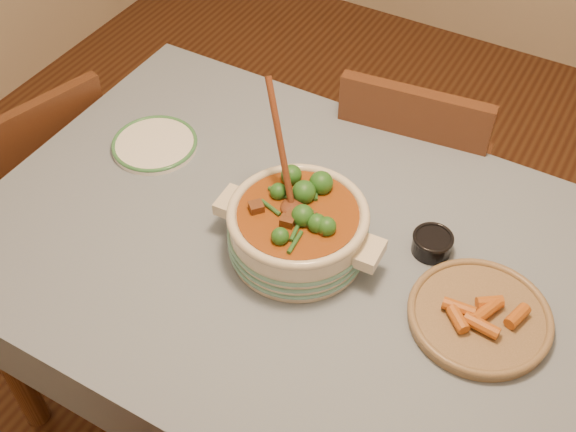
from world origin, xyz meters
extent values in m
plane|color=#402012|center=(0.00, 0.00, 0.00)|extent=(4.50, 4.50, 0.00)
cube|color=brown|center=(0.00, 0.00, 0.72)|extent=(1.60, 1.00, 0.05)
cube|color=slate|center=(0.00, 0.00, 0.75)|extent=(1.68, 1.08, 0.01)
cylinder|color=brown|center=(-0.73, -0.43, 0.35)|extent=(0.07, 0.07, 0.70)
cylinder|color=brown|center=(-0.73, 0.43, 0.35)|extent=(0.07, 0.07, 0.70)
cylinder|color=beige|center=(-0.05, -0.01, 0.82)|extent=(0.33, 0.33, 0.12)
torus|color=beige|center=(-0.05, -0.01, 0.88)|extent=(0.32, 0.32, 0.02)
cube|color=beige|center=(0.12, 0.00, 0.84)|extent=(0.05, 0.09, 0.03)
cube|color=beige|center=(-0.23, -0.02, 0.84)|extent=(0.05, 0.09, 0.03)
cylinder|color=#974216|center=(-0.05, -0.01, 0.87)|extent=(0.28, 0.28, 0.02)
cylinder|color=white|center=(-0.57, 0.12, 0.76)|extent=(0.26, 0.26, 0.02)
torus|color=#3A8049|center=(-0.57, 0.12, 0.77)|extent=(0.23, 0.23, 0.01)
cylinder|color=black|center=(0.22, 0.14, 0.78)|extent=(0.10, 0.10, 0.05)
torus|color=black|center=(0.22, 0.14, 0.80)|extent=(0.10, 0.10, 0.01)
cylinder|color=black|center=(0.22, 0.14, 0.79)|extent=(0.08, 0.08, 0.01)
cylinder|color=#967653|center=(0.39, 0.01, 0.77)|extent=(0.37, 0.37, 0.02)
torus|color=#967653|center=(0.39, 0.01, 0.78)|extent=(0.31, 0.31, 0.02)
cube|color=#532F19|center=(-0.01, 0.71, 0.45)|extent=(0.47, 0.47, 0.04)
cube|color=#532F19|center=(0.01, 0.52, 0.67)|extent=(0.42, 0.09, 0.45)
cylinder|color=#532F19|center=(0.14, 0.91, 0.22)|extent=(0.04, 0.04, 0.45)
cylinder|color=#532F19|center=(-0.21, 0.86, 0.22)|extent=(0.04, 0.04, 0.45)
cylinder|color=#532F19|center=(0.19, 0.55, 0.22)|extent=(0.04, 0.04, 0.45)
cylinder|color=#532F19|center=(-0.17, 0.50, 0.22)|extent=(0.04, 0.04, 0.45)
cube|color=#532F19|center=(-1.09, 0.11, 0.41)|extent=(0.47, 0.47, 0.04)
cube|color=#532F19|center=(-0.93, 0.06, 0.61)|extent=(0.14, 0.37, 0.41)
cylinder|color=#532F19|center=(-1.20, 0.31, 0.20)|extent=(0.04, 0.04, 0.41)
cylinder|color=#532F19|center=(-0.89, 0.22, 0.20)|extent=(0.04, 0.04, 0.41)
cylinder|color=#532F19|center=(-0.98, -0.09, 0.20)|extent=(0.04, 0.04, 0.41)
camera|label=1|loc=(0.48, -0.99, 2.05)|focal=45.00mm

